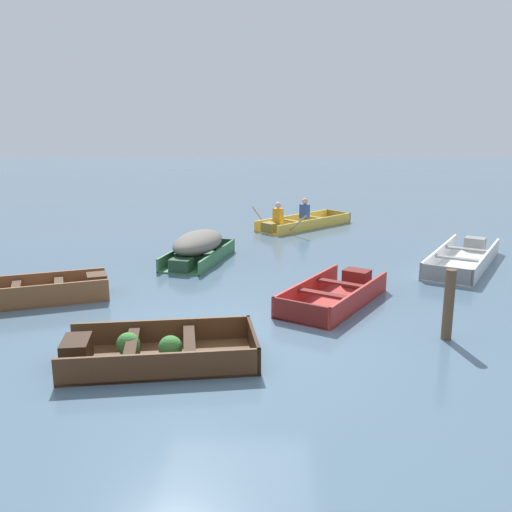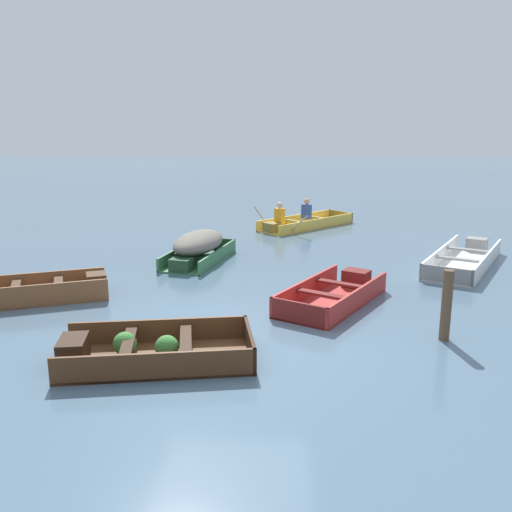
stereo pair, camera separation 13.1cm
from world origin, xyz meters
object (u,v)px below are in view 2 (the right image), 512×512
at_px(skiff_wooden_brown_far_moored, 45,291).
at_px(rowboat_yellow_with_crew, 302,222).
at_px(dinghy_dark_varnish_foreground, 147,351).
at_px(mooring_post, 446,305).
at_px(skiff_red_near_moored, 335,295).
at_px(skiff_green_mid_moored, 198,245).
at_px(skiff_white_outer_moored, 465,259).

relative_size(skiff_wooden_brown_far_moored, rowboat_yellow_with_crew, 0.84).
height_order(dinghy_dark_varnish_foreground, mooring_post, mooring_post).
distance_m(dinghy_dark_varnish_foreground, skiff_red_near_moored, 3.94).
bearing_deg(skiff_green_mid_moored, skiff_wooden_brown_far_moored, -129.25).
bearing_deg(mooring_post, skiff_red_near_moored, 130.56).
relative_size(skiff_red_near_moored, skiff_white_outer_moored, 0.78).
bearing_deg(skiff_white_outer_moored, dinghy_dark_varnish_foreground, -137.20).
distance_m(skiff_red_near_moored, skiff_green_mid_moored, 4.11).
xyz_separation_m(dinghy_dark_varnish_foreground, skiff_wooden_brown_far_moored, (-2.52, 2.63, 0.01)).
distance_m(dinghy_dark_varnish_foreground, rowboat_yellow_with_crew, 10.19).
xyz_separation_m(dinghy_dark_varnish_foreground, rowboat_yellow_with_crew, (2.44, 9.90, 0.03)).
bearing_deg(rowboat_yellow_with_crew, mooring_post, -77.98).
bearing_deg(mooring_post, rowboat_yellow_with_crew, 102.02).
distance_m(skiff_green_mid_moored, skiff_white_outer_moored, 6.15).
bearing_deg(skiff_wooden_brown_far_moored, skiff_red_near_moored, 1.12).
relative_size(rowboat_yellow_with_crew, mooring_post, 2.85).
distance_m(rowboat_yellow_with_crew, mooring_post, 9.13).
distance_m(skiff_red_near_moored, skiff_white_outer_moored, 4.31).
xyz_separation_m(skiff_green_mid_moored, skiff_wooden_brown_far_moored, (-2.42, -2.97, -0.23)).
distance_m(skiff_white_outer_moored, mooring_post, 4.95).
xyz_separation_m(skiff_green_mid_moored, mooring_post, (4.44, -4.61, 0.16)).
distance_m(skiff_wooden_brown_far_moored, skiff_white_outer_moored, 9.07).
height_order(skiff_white_outer_moored, mooring_post, mooring_post).
height_order(skiff_green_mid_moored, rowboat_yellow_with_crew, rowboat_yellow_with_crew).
xyz_separation_m(skiff_wooden_brown_far_moored, mooring_post, (6.86, -1.65, 0.39)).
relative_size(skiff_red_near_moored, skiff_green_mid_moored, 1.06).
bearing_deg(skiff_red_near_moored, rowboat_yellow_with_crew, 93.18).
relative_size(skiff_red_near_moored, mooring_post, 2.52).
bearing_deg(skiff_green_mid_moored, rowboat_yellow_with_crew, 59.49).
distance_m(skiff_wooden_brown_far_moored, mooring_post, 7.07).
relative_size(skiff_wooden_brown_far_moored, mooring_post, 2.39).
relative_size(skiff_green_mid_moored, skiff_wooden_brown_far_moored, 0.99).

